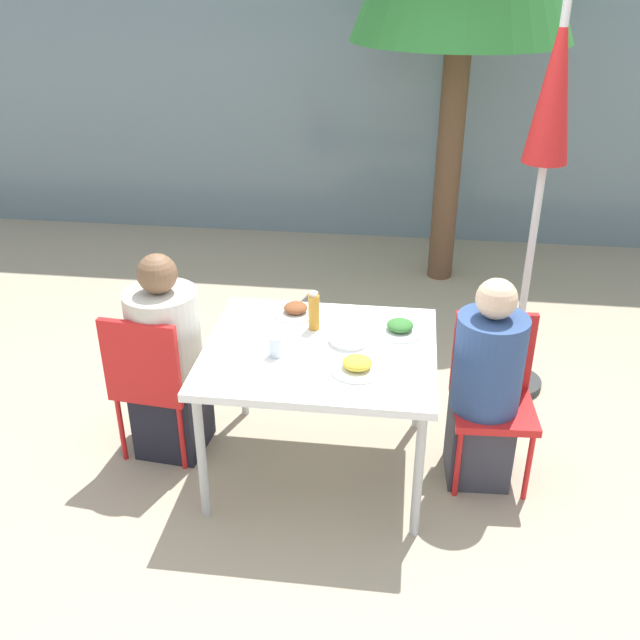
% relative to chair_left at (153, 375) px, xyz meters
% --- Properties ---
extents(ground_plane, '(24.00, 24.00, 0.00)m').
position_rel_chair_left_xyz_m(ground_plane, '(0.87, -0.00, -0.49)').
color(ground_plane, tan).
extents(building_facade, '(10.00, 0.20, 3.00)m').
position_rel_chair_left_xyz_m(building_facade, '(0.87, 3.55, 1.01)').
color(building_facade, slate).
rests_on(building_facade, ground).
extents(dining_table, '(1.12, 0.97, 0.72)m').
position_rel_chair_left_xyz_m(dining_table, '(0.87, -0.00, 0.17)').
color(dining_table, white).
rests_on(dining_table, ground).
extents(chair_left, '(0.44, 0.44, 0.85)m').
position_rel_chair_left_xyz_m(chair_left, '(0.00, 0.00, 0.00)').
color(chair_left, red).
rests_on(chair_left, ground).
extents(person_left, '(0.37, 0.37, 1.13)m').
position_rel_chair_left_xyz_m(person_left, '(0.06, 0.08, 0.03)').
color(person_left, black).
rests_on(person_left, ground).
extents(chair_right, '(0.42, 0.42, 0.85)m').
position_rel_chair_left_xyz_m(chair_right, '(1.72, 0.12, 0.00)').
color(chair_right, red).
rests_on(chair_right, ground).
extents(person_right, '(0.34, 0.34, 1.11)m').
position_rel_chair_left_xyz_m(person_right, '(1.67, 0.04, 0.03)').
color(person_right, '#383842').
rests_on(person_right, ground).
extents(closed_umbrella, '(0.36, 0.36, 2.24)m').
position_rel_chair_left_xyz_m(closed_umbrella, '(1.95, 0.93, 1.09)').
color(closed_umbrella, '#333333').
rests_on(closed_umbrella, ground).
extents(plate_0, '(0.25, 0.25, 0.07)m').
position_rel_chair_left_xyz_m(plate_0, '(1.06, -0.19, 0.26)').
color(plate_0, white).
rests_on(plate_0, dining_table).
extents(plate_1, '(0.23, 0.23, 0.06)m').
position_rel_chair_left_xyz_m(plate_1, '(0.69, 0.33, 0.25)').
color(plate_1, white).
rests_on(plate_1, dining_table).
extents(plate_2, '(0.24, 0.24, 0.07)m').
position_rel_chair_left_xyz_m(plate_2, '(1.24, 0.20, 0.26)').
color(plate_2, white).
rests_on(plate_2, dining_table).
extents(bottle, '(0.06, 0.06, 0.20)m').
position_rel_chair_left_xyz_m(bottle, '(0.81, 0.19, 0.33)').
color(bottle, '#B7751E').
rests_on(bottle, dining_table).
extents(drinking_cup, '(0.07, 0.07, 0.10)m').
position_rel_chair_left_xyz_m(drinking_cup, '(0.67, -0.10, 0.28)').
color(drinking_cup, silver).
rests_on(drinking_cup, dining_table).
extents(salad_bowl, '(0.20, 0.20, 0.05)m').
position_rel_chair_left_xyz_m(salad_bowl, '(1.00, 0.07, 0.26)').
color(salad_bowl, white).
rests_on(salad_bowl, dining_table).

